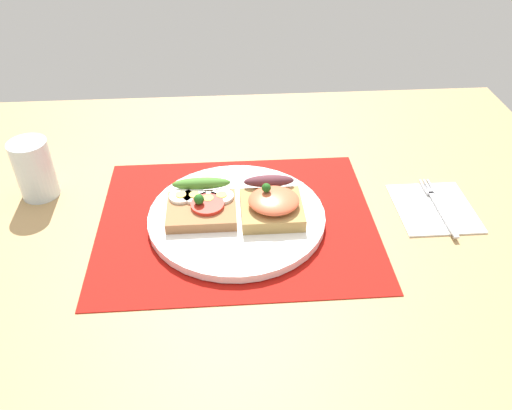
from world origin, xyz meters
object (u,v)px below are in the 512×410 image
at_px(plate, 237,217).
at_px(napkin, 434,207).
at_px(sandwich_egg_tomato, 202,204).
at_px(fork, 438,205).
at_px(sandwich_salmon, 272,203).
at_px(drinking_glass, 34,169).

xyz_separation_m(plate, napkin, (0.32, 0.01, -0.01)).
distance_m(plate, napkin, 0.32).
relative_size(sandwich_egg_tomato, fork, 0.70).
height_order(napkin, fork, fork).
bearing_deg(fork, sandwich_egg_tomato, 179.87).
relative_size(sandwich_salmon, drinking_glass, 1.06).
xyz_separation_m(plate, sandwich_egg_tomato, (-0.05, 0.01, 0.02)).
bearing_deg(napkin, plate, -178.21).
height_order(sandwich_egg_tomato, napkin, sandwich_egg_tomato).
xyz_separation_m(sandwich_egg_tomato, napkin, (0.37, -0.00, -0.03)).
xyz_separation_m(sandwich_salmon, drinking_glass, (-0.38, 0.10, 0.01)).
relative_size(plate, fork, 1.81).
xyz_separation_m(sandwich_egg_tomato, fork, (0.38, -0.00, -0.02)).
bearing_deg(sandwich_egg_tomato, plate, -11.96).
xyz_separation_m(sandwich_salmon, napkin, (0.26, 0.01, -0.03)).
bearing_deg(napkin, drinking_glass, 172.34).
height_order(sandwich_salmon, fork, sandwich_salmon).
xyz_separation_m(fork, drinking_glass, (-0.65, 0.09, 0.04)).
relative_size(napkin, fork, 0.88).
height_order(plate, drinking_glass, drinking_glass).
xyz_separation_m(sandwich_egg_tomato, sandwich_salmon, (0.11, -0.01, 0.01)).
distance_m(napkin, drinking_glass, 0.65).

